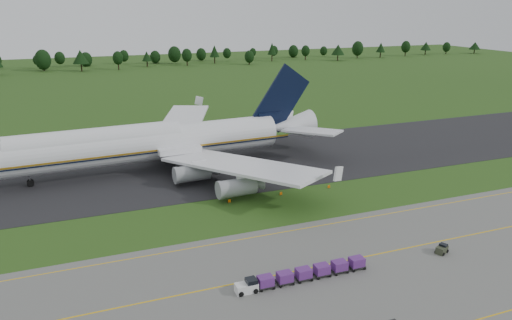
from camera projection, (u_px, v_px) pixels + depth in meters
name	position (u px, v px, depth m)	size (l,w,h in m)	color
ground	(260.00, 210.00, 90.38)	(600.00, 600.00, 0.00)	#264915
apron	(365.00, 313.00, 60.16)	(300.00, 52.00, 0.06)	#60605B
taxiway	(215.00, 165.00, 115.25)	(300.00, 40.00, 0.08)	black
apron_markings	(335.00, 284.00, 66.39)	(300.00, 30.20, 0.01)	#E7B10D
tree_line	(82.00, 59.00, 277.78)	(528.34, 22.13, 11.79)	black
aircraft	(152.00, 142.00, 110.65)	(78.71, 76.68, 22.12)	white
baggage_train	(301.00, 274.00, 67.03)	(19.09, 1.73, 1.66)	white
utility_cart	(442.00, 250.00, 74.49)	(2.25, 1.85, 1.07)	#303525
edge_markers	(281.00, 194.00, 97.43)	(21.79, 0.30, 0.60)	#F46207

